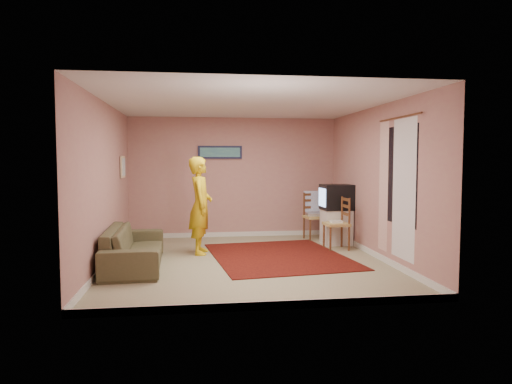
{
  "coord_description": "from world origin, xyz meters",
  "views": [
    {
      "loc": [
        -0.83,
        -7.45,
        1.68
      ],
      "look_at": [
        0.24,
        0.6,
        1.11
      ],
      "focal_mm": 32.0,
      "sensor_mm": 36.0,
      "label": 1
    }
  ],
  "objects": [
    {
      "name": "baseboard_back",
      "position": [
        0.0,
        2.49,
        0.05
      ],
      "size": [
        4.5,
        0.02,
        0.1
      ],
      "primitive_type": "cube",
      "color": "silver",
      "rests_on": "ground"
    },
    {
      "name": "window",
      "position": [
        2.24,
        -0.9,
        1.45
      ],
      "size": [
        0.01,
        1.1,
        1.5
      ],
      "primitive_type": "cube",
      "color": "black",
      "rests_on": "wall_right"
    },
    {
      "name": "curtain_floral",
      "position": [
        2.21,
        -0.35,
        1.25
      ],
      "size": [
        0.01,
        0.35,
        2.1
      ],
      "primitive_type": "cube",
      "color": "#F2E8CE",
      "rests_on": "wall_right"
    },
    {
      "name": "curtain_rod",
      "position": [
        2.2,
        -0.9,
        2.32
      ],
      "size": [
        0.02,
        1.4,
        0.02
      ],
      "primitive_type": "cylinder",
      "rotation": [
        1.57,
        0.0,
        0.0
      ],
      "color": "brown",
      "rests_on": "wall_right"
    },
    {
      "name": "picture_back",
      "position": [
        -0.3,
        2.47,
        1.85
      ],
      "size": [
        0.95,
        0.04,
        0.28
      ],
      "color": "#121533",
      "rests_on": "wall_back"
    },
    {
      "name": "wall_back",
      "position": [
        0.0,
        2.5,
        1.3
      ],
      "size": [
        4.5,
        0.02,
        2.6
      ],
      "primitive_type": "cube",
      "color": "tan",
      "rests_on": "ground"
    },
    {
      "name": "baseboard_left",
      "position": [
        -2.24,
        0.0,
        0.05
      ],
      "size": [
        0.02,
        5.0,
        0.1
      ],
      "primitive_type": "cube",
      "color": "silver",
      "rests_on": "ground"
    },
    {
      "name": "baseboard_right",
      "position": [
        2.24,
        0.0,
        0.05
      ],
      "size": [
        0.02,
        5.0,
        0.1
      ],
      "primitive_type": "cube",
      "color": "silver",
      "rests_on": "ground"
    },
    {
      "name": "chair_b",
      "position": [
        1.79,
        0.8,
        0.6
      ],
      "size": [
        0.44,
        0.46,
        0.53
      ],
      "rotation": [
        0.0,
        0.0,
        -1.53
      ],
      "color": "tan",
      "rests_on": "ground"
    },
    {
      "name": "wall_left",
      "position": [
        -2.25,
        0.0,
        1.3
      ],
      "size": [
        0.02,
        5.0,
        2.6
      ],
      "primitive_type": "cube",
      "color": "tan",
      "rests_on": "ground"
    },
    {
      "name": "ground",
      "position": [
        0.0,
        0.0,
        0.0
      ],
      "size": [
        5.0,
        5.0,
        0.0
      ],
      "primitive_type": "plane",
      "color": "tan",
      "rests_on": "ground"
    },
    {
      "name": "wall_front",
      "position": [
        0.0,
        -2.5,
        1.3
      ],
      "size": [
        4.5,
        0.02,
        2.6
      ],
      "primitive_type": "cube",
      "color": "tan",
      "rests_on": "ground"
    },
    {
      "name": "ceiling",
      "position": [
        0.0,
        0.0,
        2.6
      ],
      "size": [
        4.5,
        5.0,
        0.02
      ],
      "primitive_type": "cube",
      "color": "silver",
      "rests_on": "wall_back"
    },
    {
      "name": "curtain_sheer",
      "position": [
        2.23,
        -1.05,
        1.25
      ],
      "size": [
        0.01,
        0.75,
        2.1
      ],
      "primitive_type": "cube",
      "color": "silver",
      "rests_on": "wall_right"
    },
    {
      "name": "blue_throw",
      "position": [
        1.68,
        2.08,
        0.8
      ],
      "size": [
        0.42,
        0.05,
        0.44
      ],
      "primitive_type": "cube",
      "color": "#8AA3E1",
      "rests_on": "chair_a"
    },
    {
      "name": "tv_cabinet",
      "position": [
        1.95,
        1.3,
        0.35
      ],
      "size": [
        0.54,
        0.5,
        0.69
      ],
      "primitive_type": "cube",
      "color": "silver",
      "rests_on": "ground"
    },
    {
      "name": "area_rug",
      "position": [
        0.6,
        0.31,
        0.01
      ],
      "size": [
        2.52,
        3.0,
        0.01
      ],
      "primitive_type": "cube",
      "rotation": [
        0.0,
        0.0,
        0.12
      ],
      "color": "black",
      "rests_on": "ground"
    },
    {
      "name": "game_console",
      "position": [
        1.79,
        0.8,
        0.52
      ],
      "size": [
        0.23,
        0.17,
        0.04
      ],
      "primitive_type": "cube",
      "rotation": [
        0.0,
        0.0,
        0.06
      ],
      "color": "white",
      "rests_on": "chair_b"
    },
    {
      "name": "sofa",
      "position": [
        -1.8,
        -0.12,
        0.31
      ],
      "size": [
        0.92,
        2.16,
        0.62
      ],
      "primitive_type": "imported",
      "rotation": [
        0.0,
        0.0,
        1.61
      ],
      "color": "#4D472F",
      "rests_on": "ground"
    },
    {
      "name": "person",
      "position": [
        -0.75,
        0.73,
        0.87
      ],
      "size": [
        0.46,
        0.66,
        1.74
      ],
      "primitive_type": "imported",
      "rotation": [
        0.0,
        0.0,
        1.51
      ],
      "color": "gold",
      "rests_on": "ground"
    },
    {
      "name": "baseboard_front",
      "position": [
        0.0,
        -2.49,
        0.05
      ],
      "size": [
        4.5,
        0.02,
        0.1
      ],
      "primitive_type": "cube",
      "color": "silver",
      "rests_on": "ground"
    },
    {
      "name": "picture_left",
      "position": [
        -2.22,
        1.6,
        1.55
      ],
      "size": [
        0.04,
        0.38,
        0.42
      ],
      "color": "beige",
      "rests_on": "wall_left"
    },
    {
      "name": "chair_a",
      "position": [
        1.68,
        1.89,
        0.6
      ],
      "size": [
        0.5,
        0.48,
        0.54
      ],
      "rotation": [
        0.0,
        0.0,
        0.13
      ],
      "color": "tan",
      "rests_on": "ground"
    },
    {
      "name": "crt_tv",
      "position": [
        1.94,
        1.3,
        0.95
      ],
      "size": [
        0.6,
        0.54,
        0.5
      ],
      "rotation": [
        0.0,
        0.0,
        0.02
      ],
      "color": "black",
      "rests_on": "tv_cabinet"
    },
    {
      "name": "wall_right",
      "position": [
        2.25,
        0.0,
        1.3
      ],
      "size": [
        0.02,
        5.0,
        2.6
      ],
      "primitive_type": "cube",
      "color": "tan",
      "rests_on": "ground"
    },
    {
      "name": "dvd_player",
      "position": [
        1.68,
        1.89,
        0.54
      ],
      "size": [
        0.38,
        0.29,
        0.06
      ],
      "primitive_type": "cube",
      "rotation": [
        0.0,
        0.0,
        -0.09
      ],
      "color": "silver",
      "rests_on": "chair_a"
    }
  ]
}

